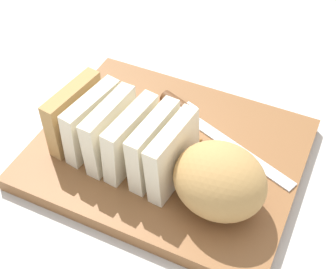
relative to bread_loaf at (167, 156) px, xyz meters
name	(u,v)px	position (x,y,z in m)	size (l,w,h in m)	color
ground_plane	(168,158)	(0.02, -0.05, -0.07)	(3.00, 3.00, 0.00)	beige
cutting_board	(168,153)	(0.02, -0.05, -0.06)	(0.40, 0.32, 0.02)	brown
bread_loaf	(167,156)	(0.00, 0.00, 0.00)	(0.33, 0.14, 0.10)	tan
bread_knife	(192,116)	(0.01, -0.13, -0.04)	(0.25, 0.11, 0.02)	silver
crumb_near_knife	(192,130)	(0.00, -0.10, -0.04)	(0.01, 0.01, 0.01)	#996633
crumb_near_loaf	(201,140)	(-0.02, -0.09, -0.05)	(0.01, 0.01, 0.01)	#996633
crumb_stray_left	(180,187)	(-0.02, 0.01, -0.05)	(0.01, 0.01, 0.01)	#996633
crumb_stray_right	(173,168)	(0.00, -0.02, -0.05)	(0.00, 0.00, 0.00)	#996633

